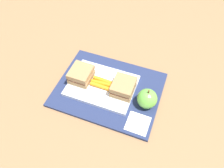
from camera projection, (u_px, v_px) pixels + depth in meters
ground_plane at (109, 90)px, 0.79m from camera, size 2.40×2.40×0.00m
lunchbag_mat at (109, 89)px, 0.79m from camera, size 0.36×0.28×0.01m
food_tray at (102, 86)px, 0.79m from camera, size 0.23×0.17×0.01m
sandwich_half_left at (81, 74)px, 0.78m from camera, size 0.07×0.08×0.04m
sandwich_half_right at (123, 87)px, 0.75m from camera, size 0.07×0.08×0.04m
carrot_sticks_bundle at (102, 83)px, 0.77m from camera, size 0.08×0.04×0.02m
apple at (147, 99)px, 0.72m from camera, size 0.07×0.07×0.08m
paper_napkin at (138, 123)px, 0.70m from camera, size 0.07×0.07×0.00m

